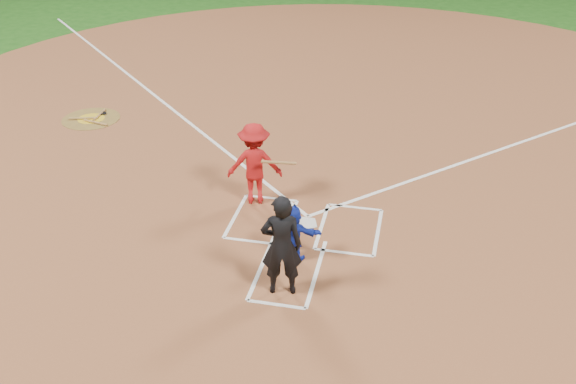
% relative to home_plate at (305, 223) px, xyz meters
% --- Properties ---
extents(ground, '(120.00, 120.00, 0.00)m').
position_rel_home_plate_xyz_m(ground, '(0.00, 0.00, -0.02)').
color(ground, '#194A12').
rests_on(ground, ground).
extents(home_plate_dirt, '(28.00, 28.00, 0.01)m').
position_rel_home_plate_xyz_m(home_plate_dirt, '(0.00, 6.00, -0.01)').
color(home_plate_dirt, brown).
rests_on(home_plate_dirt, ground).
extents(home_plate, '(0.60, 0.60, 0.02)m').
position_rel_home_plate_xyz_m(home_plate, '(0.00, 0.00, 0.00)').
color(home_plate, silver).
rests_on(home_plate, home_plate_dirt).
extents(on_deck_circle, '(1.70, 1.70, 0.01)m').
position_rel_home_plate_xyz_m(on_deck_circle, '(-7.32, 4.32, -0.00)').
color(on_deck_circle, brown).
rests_on(on_deck_circle, home_plate_dirt).
extents(on_deck_logo, '(0.80, 0.80, 0.00)m').
position_rel_home_plate_xyz_m(on_deck_logo, '(-7.32, 4.32, 0.00)').
color(on_deck_logo, gold).
rests_on(on_deck_logo, on_deck_circle).
extents(on_deck_bat_a, '(0.10, 0.84, 0.06)m').
position_rel_home_plate_xyz_m(on_deck_bat_a, '(-7.17, 4.57, 0.03)').
color(on_deck_bat_a, olive).
rests_on(on_deck_bat_a, on_deck_circle).
extents(on_deck_bat_b, '(0.82, 0.31, 0.06)m').
position_rel_home_plate_xyz_m(on_deck_bat_b, '(-7.52, 4.22, 0.03)').
color(on_deck_bat_b, olive).
rests_on(on_deck_bat_b, on_deck_circle).
extents(on_deck_bat_c, '(0.83, 0.26, 0.06)m').
position_rel_home_plate_xyz_m(on_deck_bat_c, '(-7.02, 4.02, 0.03)').
color(on_deck_bat_c, olive).
rests_on(on_deck_bat_c, on_deck_circle).
extents(bat_weight_donut, '(0.19, 0.19, 0.05)m').
position_rel_home_plate_xyz_m(bat_weight_donut, '(-7.12, 4.72, 0.03)').
color(bat_weight_donut, black).
rests_on(bat_weight_donut, on_deck_circle).
extents(catcher, '(1.15, 0.50, 1.20)m').
position_rel_home_plate_xyz_m(catcher, '(0.00, -1.31, 0.59)').
color(catcher, '#152AAE').
rests_on(catcher, home_plate_dirt).
extents(umpire, '(0.84, 0.64, 2.05)m').
position_rel_home_plate_xyz_m(umpire, '(0.01, -2.38, 1.02)').
color(umpire, black).
rests_on(umpire, home_plate_dirt).
extents(chalk_markings, '(28.35, 17.32, 0.01)m').
position_rel_home_plate_xyz_m(chalk_markings, '(0.00, 5.29, -0.01)').
color(chalk_markings, white).
rests_on(chalk_markings, home_plate_dirt).
extents(batter_at_plate, '(1.65, 0.99, 1.93)m').
position_rel_home_plate_xyz_m(batter_at_plate, '(-1.32, 0.73, 0.96)').
color(batter_at_plate, '#AC1314').
rests_on(batter_at_plate, home_plate_dirt).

